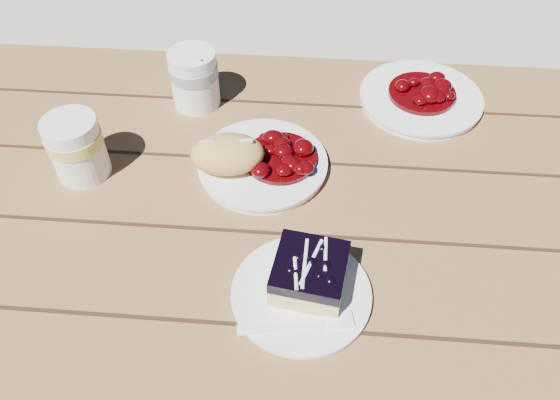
# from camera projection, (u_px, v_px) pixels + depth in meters

# --- Properties ---
(ground) EXTENTS (60.00, 60.00, 0.00)m
(ground) POSITION_uv_depth(u_px,v_px,m) (222.00, 380.00, 1.46)
(ground) COLOR #ADA69C
(ground) RESTS_ON ground
(picnic_table) EXTENTS (2.00, 1.55, 0.75)m
(picnic_table) POSITION_uv_depth(u_px,v_px,m) (197.00, 248.00, 1.02)
(picnic_table) COLOR brown
(picnic_table) RESTS_ON ground
(main_plate) EXTENTS (0.22, 0.22, 0.02)m
(main_plate) POSITION_uv_depth(u_px,v_px,m) (263.00, 165.00, 0.93)
(main_plate) COLOR white
(main_plate) RESTS_ON picnic_table
(goulash_stew) EXTENTS (0.12, 0.12, 0.04)m
(goulash_stew) POSITION_uv_depth(u_px,v_px,m) (280.00, 151.00, 0.91)
(goulash_stew) COLOR #440205
(goulash_stew) RESTS_ON main_plate
(bread_roll) EXTENTS (0.13, 0.10, 0.06)m
(bread_roll) POSITION_uv_depth(u_px,v_px,m) (227.00, 154.00, 0.89)
(bread_roll) COLOR #DAA654
(bread_roll) RESTS_ON main_plate
(dessert_plate) EXTENTS (0.19, 0.19, 0.01)m
(dessert_plate) POSITION_uv_depth(u_px,v_px,m) (301.00, 294.00, 0.76)
(dessert_plate) COLOR white
(dessert_plate) RESTS_ON picnic_table
(blueberry_cake) EXTENTS (0.11, 0.11, 0.06)m
(blueberry_cake) POSITION_uv_depth(u_px,v_px,m) (310.00, 273.00, 0.75)
(blueberry_cake) COLOR #DFC679
(blueberry_cake) RESTS_ON dessert_plate
(fork_dessert) EXTENTS (0.16, 0.05, 0.00)m
(fork_dessert) POSITION_uv_depth(u_px,v_px,m) (284.00, 326.00, 0.72)
(fork_dessert) COLOR white
(fork_dessert) RESTS_ON dessert_plate
(coffee_cup) EXTENTS (0.09, 0.09, 0.11)m
(coffee_cup) POSITION_uv_depth(u_px,v_px,m) (194.00, 79.00, 1.01)
(coffee_cup) COLOR white
(coffee_cup) RESTS_ON picnic_table
(second_plate) EXTENTS (0.23, 0.23, 0.02)m
(second_plate) POSITION_uv_depth(u_px,v_px,m) (420.00, 99.00, 1.05)
(second_plate) COLOR white
(second_plate) RESTS_ON picnic_table
(second_stew) EXTENTS (0.13, 0.13, 0.04)m
(second_stew) POSITION_uv_depth(u_px,v_px,m) (423.00, 86.00, 1.03)
(second_stew) COLOR #440205
(second_stew) RESTS_ON second_plate
(second_cup) EXTENTS (0.09, 0.09, 0.11)m
(second_cup) POSITION_uv_depth(u_px,v_px,m) (77.00, 148.00, 0.89)
(second_cup) COLOR white
(second_cup) RESTS_ON picnic_table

